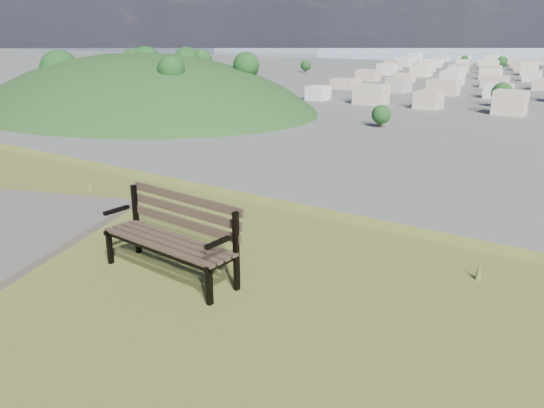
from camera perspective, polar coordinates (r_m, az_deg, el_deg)
The scene contains 3 objects.
park_bench at distance 5.85m, azimuth -10.52°, elevation -2.96°, with size 1.70×0.64×0.87m.
grass_tufts at distance 4.96m, azimuth -26.87°, elevation -13.60°, with size 12.49×7.38×0.28m.
green_wooded_hill at distance 210.31m, azimuth -13.76°, elevation 9.93°, with size 161.30×129.04×80.65m.
Camera 1 is at (3.49, -2.38, 27.55)m, focal length 35.00 mm.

